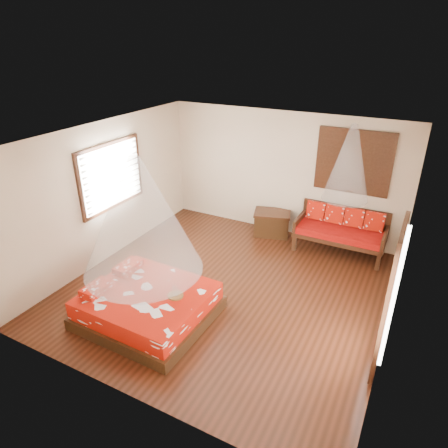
# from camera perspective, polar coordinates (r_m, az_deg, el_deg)

# --- Properties ---
(room) EXTENTS (5.54, 5.54, 2.84)m
(room) POSITION_cam_1_polar(r_m,az_deg,el_deg) (6.79, 0.56, 0.58)
(room) COLOR black
(room) RESTS_ON ground
(bed) EXTENTS (2.00, 1.82, 0.63)m
(bed) POSITION_cam_1_polar(r_m,az_deg,el_deg) (6.79, -10.87, -11.27)
(bed) COLOR black
(bed) RESTS_ON floor
(daybed) EXTENTS (1.85, 0.82, 0.96)m
(daybed) POSITION_cam_1_polar(r_m,az_deg,el_deg) (8.81, 16.39, -0.68)
(daybed) COLOR black
(daybed) RESTS_ON floor
(storage_chest) EXTENTS (0.96, 0.81, 0.56)m
(storage_chest) POSITION_cam_1_polar(r_m,az_deg,el_deg) (9.33, 6.85, 0.15)
(storage_chest) COLOR black
(storage_chest) RESTS_ON floor
(shutter_panel) EXTENTS (1.52, 0.06, 1.32)m
(shutter_panel) POSITION_cam_1_polar(r_m,az_deg,el_deg) (8.63, 18.01, 8.43)
(shutter_panel) COLOR black
(shutter_panel) RESTS_ON wall_back
(window_left) EXTENTS (0.10, 1.74, 1.34)m
(window_left) POSITION_cam_1_polar(r_m,az_deg,el_deg) (8.31, -15.75, 6.64)
(window_left) COLOR black
(window_left) RESTS_ON wall_left
(glazed_door) EXTENTS (0.08, 1.02, 2.16)m
(glazed_door) POSITION_cam_1_polar(r_m,az_deg,el_deg) (5.84, 22.44, -9.92)
(glazed_door) COLOR black
(glazed_door) RESTS_ON floor
(wine_tray) EXTENTS (0.26, 0.26, 0.21)m
(wine_tray) POSITION_cam_1_polar(r_m,az_deg,el_deg) (6.45, -6.96, -9.82)
(wine_tray) COLOR brown
(wine_tray) RESTS_ON bed
(mosquito_net_main) EXTENTS (1.82, 1.82, 1.80)m
(mosquito_net_main) POSITION_cam_1_polar(r_m,az_deg,el_deg) (5.97, -12.01, 1.07)
(mosquito_net_main) COLOR white
(mosquito_net_main) RESTS_ON ceiling
(mosquito_net_daybed) EXTENTS (0.90, 0.90, 1.50)m
(mosquito_net_daybed) POSITION_cam_1_polar(r_m,az_deg,el_deg) (8.16, 17.47, 8.29)
(mosquito_net_daybed) COLOR white
(mosquito_net_daybed) RESTS_ON ceiling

